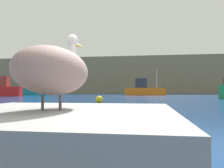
{
  "coord_description": "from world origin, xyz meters",
  "views": [
    {
      "loc": [
        0.13,
        -2.93,
        0.96
      ],
      "look_at": [
        -2.37,
        13.48,
        1.4
      ],
      "focal_mm": 36.32,
      "sensor_mm": 36.0,
      "label": 1
    }
  ],
  "objects_px": {
    "mooring_buoy": "(99,100)",
    "pelican": "(55,71)",
    "fishing_boat_teal": "(31,89)",
    "fishing_boat_orange": "(144,90)",
    "fishing_boat_red": "(5,89)"
  },
  "relations": [
    {
      "from": "mooring_buoy",
      "to": "pelican",
      "type": "bearing_deg",
      "value": -80.1
    },
    {
      "from": "fishing_boat_teal",
      "to": "mooring_buoy",
      "type": "distance_m",
      "value": 32.47
    },
    {
      "from": "pelican",
      "to": "fishing_boat_orange",
      "type": "relative_size",
      "value": 0.19
    },
    {
      "from": "fishing_boat_orange",
      "to": "mooring_buoy",
      "type": "height_order",
      "value": "fishing_boat_orange"
    },
    {
      "from": "fishing_boat_teal",
      "to": "mooring_buoy",
      "type": "bearing_deg",
      "value": -35.77
    },
    {
      "from": "pelican",
      "to": "fishing_boat_red",
      "type": "xyz_separation_m",
      "value": [
        -20.35,
        29.44,
        -0.11
      ]
    },
    {
      "from": "fishing_boat_red",
      "to": "pelican",
      "type": "bearing_deg",
      "value": 117.13
    },
    {
      "from": "pelican",
      "to": "fishing_boat_teal",
      "type": "xyz_separation_m",
      "value": [
        -21.75,
        39.61,
        -0.09
      ]
    },
    {
      "from": "fishing_boat_teal",
      "to": "fishing_boat_orange",
      "type": "xyz_separation_m",
      "value": [
        22.26,
        0.09,
        -0.07
      ]
    },
    {
      "from": "fishing_boat_red",
      "to": "mooring_buoy",
      "type": "height_order",
      "value": "fishing_boat_red"
    },
    {
      "from": "fishing_boat_orange",
      "to": "mooring_buoy",
      "type": "distance_m",
      "value": 26.3
    },
    {
      "from": "pelican",
      "to": "fishing_boat_orange",
      "type": "distance_m",
      "value": 39.7
    },
    {
      "from": "fishing_boat_teal",
      "to": "fishing_boat_orange",
      "type": "bearing_deg",
      "value": 17.8
    },
    {
      "from": "pelican",
      "to": "mooring_buoy",
      "type": "distance_m",
      "value": 13.8
    },
    {
      "from": "fishing_boat_teal",
      "to": "pelican",
      "type": "bearing_deg",
      "value": -43.66
    }
  ]
}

